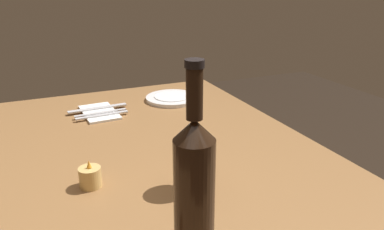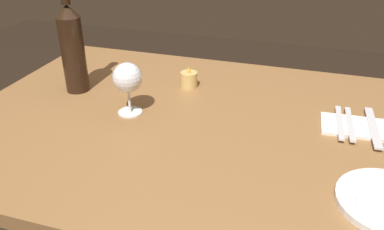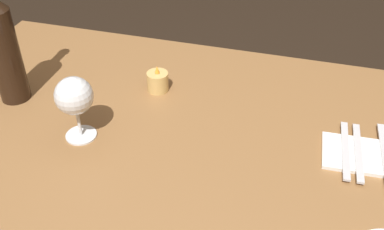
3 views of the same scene
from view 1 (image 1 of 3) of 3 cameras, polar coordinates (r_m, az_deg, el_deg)
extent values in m
cube|color=olive|center=(1.10, -5.09, -6.28)|extent=(1.30, 0.90, 0.04)
cylinder|color=brown|center=(1.87, 0.58, -7.12)|extent=(0.06, 0.06, 0.70)
cylinder|color=brown|center=(1.74, -23.35, -11.14)|extent=(0.06, 0.06, 0.70)
cylinder|color=white|center=(0.92, -0.07, -10.49)|extent=(0.07, 0.07, 0.00)
cylinder|color=white|center=(0.90, -0.07, -8.52)|extent=(0.01, 0.01, 0.07)
sphere|color=white|center=(0.87, -0.07, -4.67)|extent=(0.08, 0.08, 0.08)
cylinder|color=#42070F|center=(0.87, -0.07, -4.75)|extent=(0.06, 0.06, 0.02)
cylinder|color=black|center=(0.66, 0.32, -12.61)|extent=(0.07, 0.07, 0.22)
cone|color=black|center=(0.60, 0.35, -2.17)|extent=(0.07, 0.07, 0.03)
cylinder|color=black|center=(0.58, 0.36, 3.10)|extent=(0.03, 0.03, 0.08)
cylinder|color=black|center=(0.57, 0.37, 7.56)|extent=(0.03, 0.03, 0.01)
cylinder|color=#DBB266|center=(0.94, -14.67, -8.80)|extent=(0.05, 0.05, 0.05)
cylinder|color=white|center=(0.94, -14.64, -9.12)|extent=(0.04, 0.04, 0.03)
cone|color=#F99E2D|center=(0.92, -14.85, -6.96)|extent=(0.01, 0.01, 0.02)
cylinder|color=white|center=(1.52, -2.90, 2.46)|extent=(0.21, 0.21, 0.01)
cylinder|color=white|center=(1.52, -2.91, 2.76)|extent=(0.14, 0.14, 0.00)
cube|color=white|center=(1.41, -13.40, 0.37)|extent=(0.20, 0.12, 0.01)
cube|color=silver|center=(1.39, -13.23, 0.30)|extent=(0.02, 0.18, 0.00)
cube|color=silver|center=(1.36, -13.02, -0.03)|extent=(0.02, 0.18, 0.00)
cube|color=silver|center=(1.44, -13.65, 0.98)|extent=(0.03, 0.21, 0.00)
camera|label=2|loc=(1.67, 23.24, 20.31)|focal=37.74mm
camera|label=3|loc=(1.52, 18.23, 25.27)|focal=42.93mm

